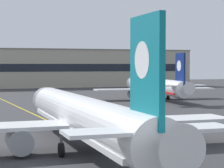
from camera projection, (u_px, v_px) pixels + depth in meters
taxiway_centreline at (60, 126)px, 61.41m from camera, size 12.74×179.59×0.01m
airliner_foreground at (83, 117)px, 43.55m from camera, size 32.01×41.41×11.65m
airliner_background at (156, 87)px, 109.04m from camera, size 30.33×39.05×10.96m
safety_cone_by_nose_gear at (54, 126)px, 60.06m from camera, size 0.44×0.44×0.55m
terminal_building at (28, 68)px, 165.28m from camera, size 127.83×12.40×14.39m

